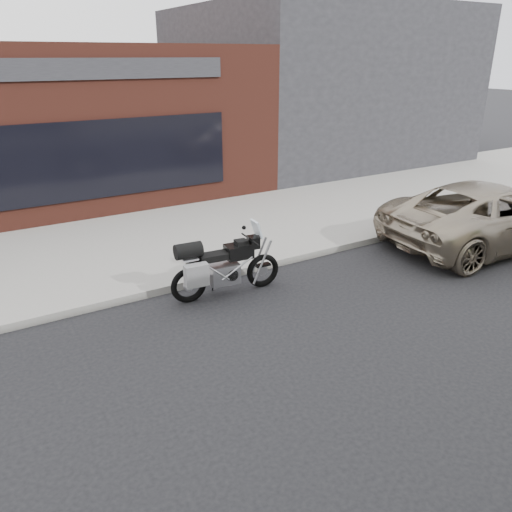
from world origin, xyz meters
The scene contains 6 objects.
ground centered at (0.00, 0.00, 0.00)m, with size 120.00×120.00×0.00m, color black.
near_sidewalk centered at (0.00, 7.00, 0.07)m, with size 44.00×6.00×0.15m, color gray.
storefront centered at (-2.00, 13.98, 2.25)m, with size 14.00×10.07×4.50m.
neighbour_building centered at (10.00, 14.00, 3.00)m, with size 10.00×10.00×6.00m, color #242429.
motorcycle centered at (0.06, 3.40, 0.60)m, with size 2.18×0.70×1.38m.
minivan centered at (6.76, 2.60, 0.74)m, with size 2.47×5.36×1.49m, color tan.
Camera 1 is at (-3.71, -4.17, 4.22)m, focal length 35.00 mm.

